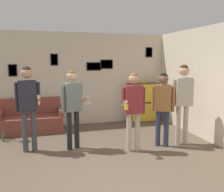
{
  "coord_description": "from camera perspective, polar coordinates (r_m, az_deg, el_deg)",
  "views": [
    {
      "loc": [
        -1.07,
        -3.51,
        1.91
      ],
      "look_at": [
        0.53,
        1.88,
        1.1
      ],
      "focal_mm": 40.0,
      "sensor_mm": 36.0,
      "label": 1
    }
  ],
  "objects": [
    {
      "name": "person_watcher_holding_cup",
      "position": [
        5.17,
        4.94,
        -1.77
      ],
      "size": [
        0.53,
        0.4,
        1.65
      ],
      "color": "#B7AD99",
      "rests_on": "ground_plane"
    },
    {
      "name": "drinking_cup",
      "position": [
        7.78,
        7.32,
        3.38
      ],
      "size": [
        0.07,
        0.07,
        0.12
      ],
      "color": "yellow",
      "rests_on": "bookshelf"
    },
    {
      "name": "person_spectator_near_bookshelf",
      "position": [
        5.56,
        11.56,
        -1.35
      ],
      "size": [
        0.43,
        0.36,
        1.64
      ],
      "color": "#2D334C",
      "rests_on": "ground_plane"
    },
    {
      "name": "person_spectator_far_right",
      "position": [
        5.78,
        15.91,
        0.17
      ],
      "size": [
        0.5,
        0.25,
        1.81
      ],
      "color": "#B7AD99",
      "rests_on": "ground_plane"
    },
    {
      "name": "person_player_foreground_left",
      "position": [
        5.39,
        -18.68,
        -0.7
      ],
      "size": [
        0.5,
        0.48,
        1.79
      ],
      "color": "#3D4247",
      "rests_on": "ground_plane"
    },
    {
      "name": "wall_right",
      "position": [
        6.65,
        18.84,
        2.96
      ],
      "size": [
        0.06,
        6.16,
        2.7
      ],
      "color": "beige",
      "rests_on": "ground_plane"
    },
    {
      "name": "ground_plane",
      "position": [
        4.14,
        0.35,
        -19.24
      ],
      "size": [
        20.0,
        20.0,
        0.0
      ],
      "primitive_type": "plane",
      "color": "brown"
    },
    {
      "name": "bookshelf",
      "position": [
        7.85,
        7.11,
        -1.45
      ],
      "size": [
        0.99,
        0.3,
        1.2
      ],
      "color": "brown",
      "rests_on": "ground_plane"
    },
    {
      "name": "couch",
      "position": [
        7.08,
        -17.94,
        -5.41
      ],
      "size": [
        1.66,
        0.8,
        0.87
      ],
      "color": "brown",
      "rests_on": "ground_plane"
    },
    {
      "name": "person_player_foreground_center",
      "position": [
        5.31,
        -9.03,
        -1.13
      ],
      "size": [
        0.58,
        0.41,
        1.71
      ],
      "color": "black",
      "rests_on": "ground_plane"
    },
    {
      "name": "wall_back",
      "position": [
        7.41,
        -8.2,
        3.84
      ],
      "size": [
        7.88,
        0.08,
        2.7
      ],
      "color": "beige",
      "rests_on": "ground_plane"
    },
    {
      "name": "bottle_on_floor",
      "position": [
        6.5,
        -23.59,
        -8.54
      ],
      "size": [
        0.06,
        0.06,
        0.29
      ],
      "color": "#3D6638",
      "rests_on": "ground_plane"
    }
  ]
}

